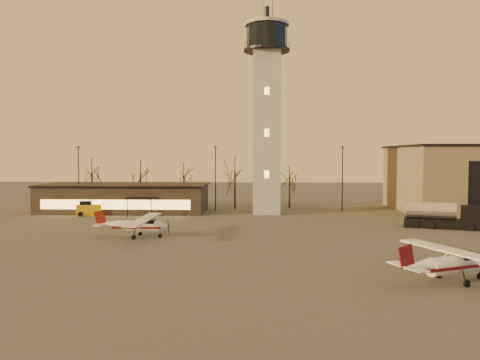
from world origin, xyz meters
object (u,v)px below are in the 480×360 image
(cessna_front, at_px, (457,267))
(terminal, at_px, (125,198))
(fuel_truck, at_px, (441,218))
(control_tower, at_px, (267,104))
(cessna_rear, at_px, (141,228))
(service_cart, at_px, (89,210))

(cessna_front, bearing_deg, terminal, 107.65)
(fuel_truck, bearing_deg, control_tower, 165.30)
(cessna_rear, bearing_deg, cessna_front, -30.85)
(fuel_truck, height_order, service_cart, fuel_truck)
(terminal, xyz_separation_m, fuel_truck, (42.77, -14.98, -0.91))
(cessna_front, height_order, cessna_rear, cessna_front)
(terminal, height_order, service_cart, terminal)
(terminal, bearing_deg, fuel_truck, -19.30)
(terminal, relative_size, fuel_truck, 2.88)
(cessna_front, xyz_separation_m, cessna_rear, (-26.26, 16.38, -0.02))
(control_tower, bearing_deg, cessna_rear, -123.38)
(terminal, distance_m, service_cart, 6.43)
(cessna_front, bearing_deg, fuel_truck, 47.52)
(control_tower, relative_size, service_cart, 8.73)
(cessna_rear, relative_size, fuel_truck, 1.20)
(control_tower, height_order, cessna_front, control_tower)
(terminal, bearing_deg, control_tower, -5.15)
(control_tower, xyz_separation_m, terminal, (-21.99, 1.98, -14.17))
(cessna_front, distance_m, service_cart, 51.40)
(terminal, distance_m, cessna_front, 52.26)
(cessna_rear, distance_m, fuel_truck, 35.42)
(cessna_front, relative_size, cessna_rear, 0.99)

